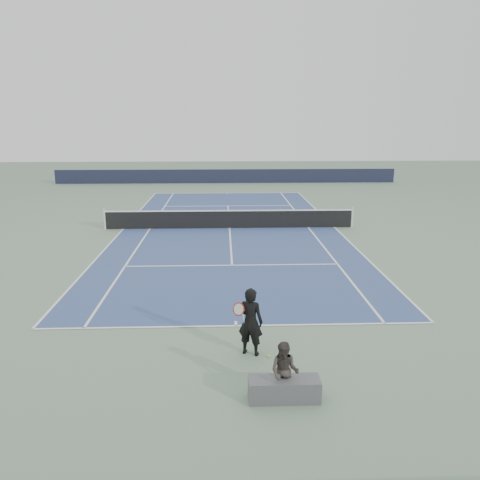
{
  "coord_description": "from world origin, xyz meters",
  "views": [
    {
      "loc": [
        -0.32,
        -23.65,
        5.48
      ],
      "look_at": [
        0.3,
        -6.72,
        1.1
      ],
      "focal_mm": 35.0,
      "sensor_mm": 36.0,
      "label": 1
    }
  ],
  "objects_px": {
    "tennis_net": "(229,219)",
    "tennis_player": "(250,321)",
    "tennis_ball": "(269,356)",
    "spectator_bench": "(284,380)"
  },
  "relations": [
    {
      "from": "tennis_net",
      "to": "spectator_bench",
      "type": "xyz_separation_m",
      "value": [
        0.87,
        -15.36,
        -0.06
      ]
    },
    {
      "from": "tennis_net",
      "to": "tennis_player",
      "type": "xyz_separation_m",
      "value": [
        0.3,
        -13.43,
        0.34
      ]
    },
    {
      "from": "tennis_ball",
      "to": "tennis_player",
      "type": "bearing_deg",
      "value": 154.77
    },
    {
      "from": "spectator_bench",
      "to": "tennis_ball",
      "type": "bearing_deg",
      "value": 94.71
    },
    {
      "from": "tennis_net",
      "to": "spectator_bench",
      "type": "distance_m",
      "value": 15.39
    },
    {
      "from": "tennis_net",
      "to": "tennis_ball",
      "type": "xyz_separation_m",
      "value": [
        0.72,
        -13.64,
        -0.47
      ]
    },
    {
      "from": "tennis_net",
      "to": "tennis_player",
      "type": "distance_m",
      "value": 13.44
    },
    {
      "from": "tennis_player",
      "to": "tennis_ball",
      "type": "height_order",
      "value": "tennis_player"
    },
    {
      "from": "tennis_player",
      "to": "spectator_bench",
      "type": "height_order",
      "value": "tennis_player"
    },
    {
      "from": "tennis_net",
      "to": "tennis_player",
      "type": "bearing_deg",
      "value": -88.73
    }
  ]
}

